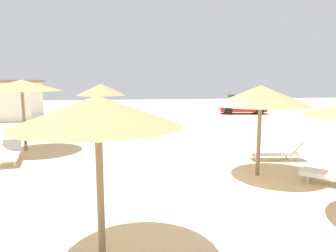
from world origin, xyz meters
name	(u,v)px	position (x,y,z in m)	size (l,w,h in m)	color
ground_plane	(185,183)	(0.00, 0.00, 0.00)	(80.00, 80.00, 0.00)	beige
parasol_1	(22,86)	(-5.67, 5.06, 2.69)	(3.13, 3.13, 2.93)	#75604C
parasol_3	(261,96)	(2.34, 0.31, 2.44)	(2.88, 2.88, 2.75)	#75604C
parasol_4	(98,112)	(-2.17, -3.42, 2.40)	(2.62, 2.62, 2.65)	#75604C
parasol_5	(101,90)	(-2.73, 9.19, 2.39)	(2.69, 2.69, 2.74)	#75604C
lounger_1	(10,153)	(-5.70, 3.24, 0.31)	(0.98, 1.99, 0.67)	white
lounger_3	(276,151)	(3.85, 1.92, 0.32)	(1.94, 0.92, 0.78)	white
bench_0	(40,120)	(-6.93, 12.84, 0.35)	(0.69, 1.55, 0.49)	brown
bench_1	(151,119)	(0.36, 12.17, 0.35)	(1.54, 0.57, 0.49)	brown
parked_car	(242,105)	(9.08, 17.43, 0.82)	(4.25, 2.58, 1.72)	#B21E23
beach_cabana	(14,99)	(-9.55, 16.49, 1.51)	(3.72, 4.15, 2.97)	white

